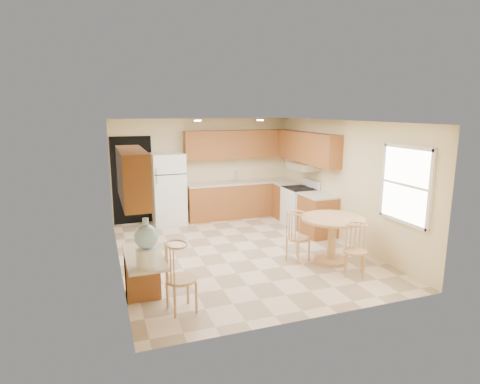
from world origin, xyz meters
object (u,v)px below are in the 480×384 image
object	(u,v)px
chair_table_b	(359,246)
chair_desk	(182,273)
water_crock	(147,245)
dining_table	(332,233)
stove	(300,206)
refrigerator	(169,189)
chair_table_a	(301,233)

from	to	relation	value
chair_table_b	chair_desk	xyz separation A→B (m)	(-2.95, -0.23, 0.06)
water_crock	chair_desk	bearing A→B (deg)	9.35
dining_table	chair_desk	distance (m)	3.07
stove	dining_table	distance (m)	2.33
dining_table	water_crock	bearing A→B (deg)	-162.92
stove	water_crock	world-z (taller)	water_crock
refrigerator	chair_table_b	size ratio (longest dim) A/B	1.96
chair_table_b	water_crock	distance (m)	3.45
refrigerator	chair_desk	size ratio (longest dim) A/B	1.77
dining_table	chair_table_a	bearing A→B (deg)	163.48
stove	chair_table_a	bearing A→B (deg)	-117.76
stove	dining_table	world-z (taller)	stove
stove	chair_desk	bearing A→B (deg)	-137.13
chair_table_a	chair_table_b	distance (m)	1.07
chair_desk	water_crock	world-z (taller)	water_crock
stove	chair_desk	distance (m)	4.74
chair_table_a	water_crock	distance (m)	3.10
refrigerator	chair_table_a	distance (m)	3.77
refrigerator	water_crock	bearing A→B (deg)	-103.08
stove	chair_desk	xyz separation A→B (m)	(-3.47, -3.23, 0.12)
chair_desk	dining_table	bearing A→B (deg)	98.90
stove	dining_table	xyz separation A→B (m)	(-0.56, -2.26, 0.07)
chair_desk	chair_table_a	bearing A→B (deg)	106.07
refrigerator	chair_desk	xyz separation A→B (m)	(-0.60, -4.45, -0.27)
refrigerator	chair_table_a	xyz separation A→B (m)	(1.77, -3.32, -0.30)
chair_desk	chair_table_b	bearing A→B (deg)	85.10
stove	chair_table_b	distance (m)	3.04
stove	dining_table	bearing A→B (deg)	-103.80
stove	chair_table_b	xyz separation A→B (m)	(-0.52, -3.00, 0.06)
dining_table	chair_table_a	xyz separation A→B (m)	(-0.55, 0.16, 0.01)
refrigerator	dining_table	bearing A→B (deg)	-56.36
refrigerator	chair_desk	world-z (taller)	refrigerator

